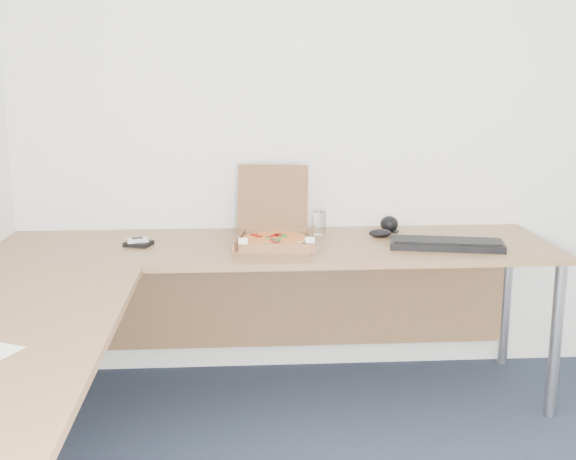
{
  "coord_description": "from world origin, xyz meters",
  "views": [
    {
      "loc": [
        -0.66,
        -1.8,
        1.5
      ],
      "look_at": [
        -0.45,
        1.28,
        0.82
      ],
      "focal_mm": 45.68,
      "sensor_mm": 36.0,
      "label": 1
    }
  ],
  "objects": [
    {
      "name": "phone",
      "position": [
        -1.11,
        1.4,
        0.76
      ],
      "size": [
        0.1,
        0.07,
        0.02
      ],
      "primitive_type": "cube",
      "rotation": [
        0.0,
        0.0,
        0.29
      ],
      "color": "#B2B5BA",
      "rests_on": "wallet"
    },
    {
      "name": "wallet",
      "position": [
        -1.11,
        1.41,
        0.74
      ],
      "size": [
        0.14,
        0.13,
        0.02
      ],
      "primitive_type": "cube",
      "rotation": [
        0.0,
        0.0,
        -0.36
      ],
      "color": "black",
      "rests_on": "desk"
    },
    {
      "name": "dome_speaker",
      "position": [
        0.06,
        1.62,
        0.77
      ],
      "size": [
        0.1,
        0.1,
        0.08
      ],
      "primitive_type": "ellipsoid",
      "color": "black",
      "rests_on": "desk"
    },
    {
      "name": "desk",
      "position": [
        -0.82,
        0.97,
        0.7
      ],
      "size": [
        2.5,
        2.2,
        0.73
      ],
      "color": "olive",
      "rests_on": "ground"
    },
    {
      "name": "drinking_glass",
      "position": [
        -0.28,
        1.58,
        0.78
      ],
      "size": [
        0.06,
        0.06,
        0.11
      ],
      "primitive_type": "cylinder",
      "color": "white",
      "rests_on": "desk"
    },
    {
      "name": "keyboard",
      "position": [
        0.25,
        1.28,
        0.75
      ],
      "size": [
        0.52,
        0.27,
        0.03
      ],
      "primitive_type": "cube",
      "rotation": [
        0.0,
        0.0,
        -0.21
      ],
      "color": "black",
      "rests_on": "desk"
    },
    {
      "name": "pizza_box",
      "position": [
        -0.5,
        1.39,
        0.77
      ],
      "size": [
        0.33,
        0.38,
        0.34
      ],
      "rotation": [
        0.0,
        0.0,
        -0.16
      ],
      "color": "brown",
      "rests_on": "desk"
    },
    {
      "name": "room_shell",
      "position": [
        0.0,
        0.0,
        1.25
      ],
      "size": [
        3.5,
        3.5,
        2.5
      ],
      "primitive_type": null,
      "color": "white",
      "rests_on": "ground"
    },
    {
      "name": "mouse",
      "position": [
        -0.0,
        1.5,
        0.75
      ],
      "size": [
        0.11,
        0.08,
        0.04
      ],
      "primitive_type": "ellipsoid",
      "rotation": [
        0.0,
        0.0,
        -0.07
      ],
      "color": "black",
      "rests_on": "desk"
    }
  ]
}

